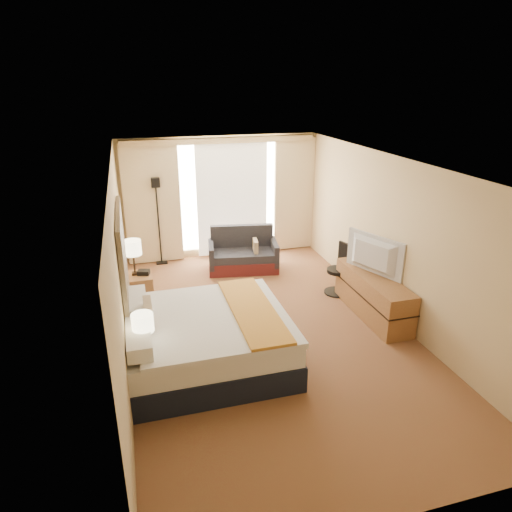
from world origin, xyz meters
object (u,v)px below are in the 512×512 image
object	(u,v)px
media_dresser	(373,295)
bed	(207,339)
loveseat	(243,256)
desk_chair	(340,271)
lamp_left	(143,323)
nightstand_right	(140,289)
television	(371,256)
nightstand_left	(149,373)
floor_lamp	(157,204)
lamp_right	(133,248)

from	to	relation	value
media_dresser	bed	world-z (taller)	bed
loveseat	desk_chair	world-z (taller)	desk_chair
bed	desk_chair	xyz separation A→B (m)	(2.73, 1.58, 0.03)
bed	lamp_left	size ratio (longest dim) A/B	3.90
nightstand_right	television	bearing A→B (deg)	-20.12
media_dresser	nightstand_left	bearing A→B (deg)	-164.16
floor_lamp	lamp_right	world-z (taller)	floor_lamp
television	lamp_left	bearing A→B (deg)	85.61
lamp_right	television	bearing A→B (deg)	-20.33
media_dresser	television	size ratio (longest dim) A/B	1.61
nightstand_left	desk_chair	xyz separation A→B (m)	(3.54, 1.98, 0.14)
media_dresser	desk_chair	bearing A→B (deg)	99.84
lamp_right	television	world-z (taller)	television
desk_chair	bed	bearing A→B (deg)	-165.43
nightstand_right	desk_chair	world-z (taller)	desk_chair
bed	television	bearing A→B (deg)	15.03
media_dresser	loveseat	world-z (taller)	loveseat
television	nightstand_left	bearing A→B (deg)	85.56
desk_chair	television	bearing A→B (deg)	-97.68
nightstand_left	nightstand_right	size ratio (longest dim) A/B	1.00
bed	lamp_left	world-z (taller)	lamp_left
nightstand_right	floor_lamp	xyz separation A→B (m)	(0.51, 1.85, 1.03)
lamp_right	television	xyz separation A→B (m)	(3.70, -1.37, -0.01)
nightstand_right	media_dresser	size ratio (longest dim) A/B	0.31
nightstand_left	nightstand_right	distance (m)	2.50
desk_chair	media_dresser	bearing A→B (deg)	-95.58
nightstand_right	media_dresser	world-z (taller)	media_dresser
lamp_left	floor_lamp	bearing A→B (deg)	83.16
nightstand_left	bed	xyz separation A→B (m)	(0.81, 0.40, 0.11)
bed	loveseat	size ratio (longest dim) A/B	1.44
nightstand_right	bed	size ratio (longest dim) A/B	0.26
nightstand_right	loveseat	world-z (taller)	loveseat
nightstand_left	desk_chair	world-z (taller)	desk_chair
nightstand_right	lamp_left	xyz separation A→B (m)	(-0.01, -2.51, 0.70)
bed	floor_lamp	bearing A→B (deg)	94.31
floor_lamp	loveseat	bearing A→B (deg)	-26.79
nightstand_right	television	size ratio (longest dim) A/B	0.49
media_dresser	desk_chair	world-z (taller)	desk_chair
lamp_left	lamp_right	world-z (taller)	lamp_right
floor_lamp	bed	bearing A→B (deg)	-85.69
floor_lamp	television	bearing A→B (deg)	-45.44
nightstand_left	lamp_left	xyz separation A→B (m)	(-0.01, -0.01, 0.70)
nightstand_right	bed	distance (m)	2.25
nightstand_left	loveseat	size ratio (longest dim) A/B	0.37
desk_chair	lamp_left	world-z (taller)	lamp_left
nightstand_right	bed	bearing A→B (deg)	-68.94
bed	lamp_left	distance (m)	1.09
media_dresser	desk_chair	size ratio (longest dim) A/B	1.92
desk_chair	floor_lamp	bearing A→B (deg)	126.49
media_dresser	floor_lamp	size ratio (longest dim) A/B	0.98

